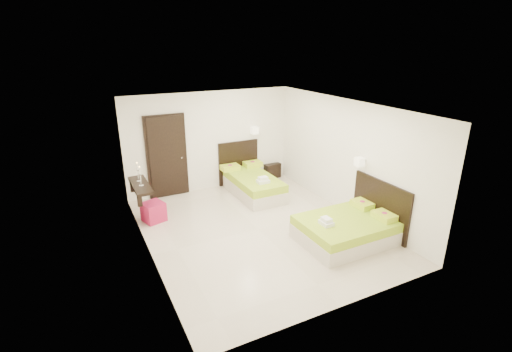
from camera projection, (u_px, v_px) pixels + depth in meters
name	position (u px, v px, depth m)	size (l,w,h in m)	color
floor	(258.00, 229.00, 7.90)	(5.50, 5.50, 0.00)	beige
bed_single	(252.00, 183.00, 9.70)	(1.16, 1.94, 1.60)	beige
bed_double	(349.00, 227.00, 7.41)	(1.80, 1.53, 1.49)	beige
nightstand	(270.00, 170.00, 10.93)	(0.48, 0.43, 0.43)	black
ottoman	(154.00, 212.00, 8.22)	(0.43, 0.43, 0.43)	#A41540
door	(167.00, 157.00, 9.30)	(1.02, 0.15, 2.14)	black
console_shelf	(140.00, 185.00, 8.08)	(0.35, 1.20, 0.78)	black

